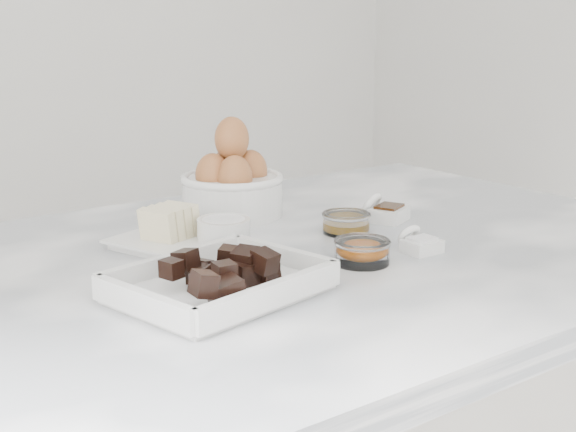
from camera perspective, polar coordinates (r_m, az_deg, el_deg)
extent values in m
cube|color=white|center=(1.11, 0.10, -3.45)|extent=(1.20, 0.80, 0.04)
cube|color=white|center=(0.93, -4.87, -5.30)|extent=(0.25, 0.21, 0.01)
cube|color=white|center=(1.13, -8.20, -1.91)|extent=(0.16, 0.16, 0.01)
cube|color=white|center=(1.13, -8.21, -1.57)|extent=(0.18, 0.18, 0.00)
cylinder|color=white|center=(1.11, -4.58, -1.30)|extent=(0.07, 0.07, 0.04)
cylinder|color=white|center=(1.10, -4.60, -0.46)|extent=(0.06, 0.06, 0.01)
cylinder|color=white|center=(1.30, -3.98, 1.42)|extent=(0.16, 0.16, 0.06)
torus|color=white|center=(1.29, -4.00, 2.70)|extent=(0.17, 0.17, 0.01)
ellipsoid|color=#AF6138|center=(1.31, -2.91, 3.23)|extent=(0.06, 0.06, 0.07)
ellipsoid|color=#AF6138|center=(1.27, -5.18, 2.81)|extent=(0.06, 0.06, 0.07)
ellipsoid|color=#AF6138|center=(1.32, -4.65, 3.26)|extent=(0.06, 0.06, 0.07)
ellipsoid|color=#AF6138|center=(1.26, -3.40, 2.76)|extent=(0.06, 0.06, 0.07)
ellipsoid|color=#AF6138|center=(1.28, -4.02, 5.48)|extent=(0.06, 0.06, 0.07)
cylinder|color=white|center=(1.19, 4.16, -0.54)|extent=(0.07, 0.07, 0.03)
torus|color=white|center=(1.19, 4.17, 0.09)|extent=(0.07, 0.07, 0.01)
cylinder|color=#C57E0D|center=(1.19, 4.15, -0.76)|extent=(0.05, 0.05, 0.01)
cylinder|color=white|center=(1.05, 5.30, -2.60)|extent=(0.07, 0.07, 0.03)
torus|color=white|center=(1.04, 5.31, -1.87)|extent=(0.08, 0.08, 0.01)
ellipsoid|color=orange|center=(1.05, 5.30, -2.55)|extent=(0.05, 0.05, 0.02)
cube|color=white|center=(1.27, 7.19, 0.12)|extent=(0.07, 0.07, 0.02)
cube|color=#31190B|center=(1.27, 7.20, 0.69)|extent=(0.05, 0.05, 0.00)
torus|color=white|center=(1.28, 5.94, 0.85)|extent=(0.06, 0.05, 0.04)
cube|color=white|center=(1.11, 9.49, -2.14)|extent=(0.05, 0.04, 0.02)
cube|color=white|center=(1.11, 9.51, -1.60)|extent=(0.04, 0.03, 0.00)
torus|color=white|center=(1.12, 8.62, -1.33)|extent=(0.04, 0.03, 0.04)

